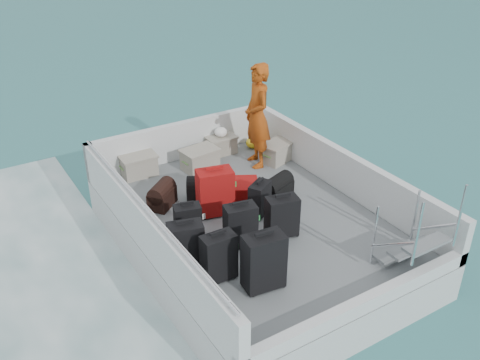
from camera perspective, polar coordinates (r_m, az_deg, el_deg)
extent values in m
plane|color=#1D6665|center=(8.60, 1.36, -7.41)|extent=(160.00, 160.00, 0.00)
cube|color=silver|center=(8.43, 1.38, -5.76)|extent=(3.60, 5.00, 0.60)
cube|color=slate|center=(8.26, 1.41, -3.99)|extent=(3.30, 4.70, 0.02)
cube|color=silver|center=(7.41, -9.91, -5.43)|extent=(0.14, 5.00, 0.70)
cube|color=silver|center=(9.02, 10.69, 1.15)|extent=(0.14, 5.00, 0.70)
cube|color=silver|center=(9.95, -6.23, 4.26)|extent=(3.60, 0.14, 0.70)
cube|color=silver|center=(6.71, 13.09, -12.73)|extent=(3.60, 0.14, 0.20)
cylinder|color=silver|center=(7.19, -10.17, -2.80)|extent=(0.04, 4.80, 0.04)
cube|color=black|center=(6.85, -2.28, -8.29)|extent=(0.44, 0.26, 0.67)
cube|color=black|center=(7.06, -5.77, -7.09)|extent=(0.52, 0.39, 0.69)
cube|color=black|center=(7.65, -5.58, -4.54)|extent=(0.42, 0.32, 0.55)
cube|color=black|center=(6.69, 2.54, -8.77)|extent=(0.55, 0.36, 0.78)
cube|color=black|center=(7.45, 0.05, -4.94)|extent=(0.49, 0.35, 0.65)
cube|color=maroon|center=(8.15, -2.67, -1.33)|extent=(0.60, 0.44, 0.74)
cube|color=black|center=(7.68, 4.49, -3.97)|extent=(0.50, 0.36, 0.63)
cube|color=black|center=(8.17, 2.12, -2.06)|extent=(0.44, 0.38, 0.54)
cube|color=maroon|center=(8.62, -0.70, -1.16)|extent=(0.93, 0.83, 0.31)
cube|color=#A6A091|center=(9.51, -10.76, 1.49)|extent=(0.60, 0.42, 0.35)
cube|color=#A6A091|center=(9.56, -4.29, 2.16)|extent=(0.64, 0.48, 0.36)
cube|color=#A6A091|center=(10.14, -2.04, 3.71)|extent=(0.53, 0.37, 0.31)
cube|color=#A6A091|center=(9.85, 3.95, 2.92)|extent=(0.64, 0.53, 0.33)
ellipsoid|color=gold|center=(10.37, 1.39, 4.01)|extent=(0.28, 0.26, 0.22)
ellipsoid|color=white|center=(10.04, -2.06, 4.98)|extent=(0.24, 0.24, 0.18)
imported|color=orange|center=(9.41, 1.85, 6.84)|extent=(0.59, 0.78, 1.88)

